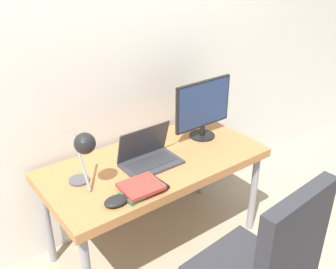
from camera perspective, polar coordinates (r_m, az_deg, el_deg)
wall_back at (r=2.65m, az=-7.41°, el=11.17°), size 8.00×0.05×2.60m
desk at (r=2.60m, az=-1.87°, el=-4.97°), size 1.46×0.71×0.70m
laptop at (r=2.51m, az=-2.81°, el=-3.17°), size 0.37×0.24×0.24m
monitor at (r=2.78m, az=5.11°, el=3.95°), size 0.47×0.19×0.42m
desk_lamp at (r=2.18m, az=-12.10°, el=-2.07°), size 0.12×0.26×0.38m
office_chair at (r=2.04m, az=13.77°, el=-18.49°), size 0.59×0.60×1.09m
book_stack at (r=2.26m, az=-3.87°, el=-7.77°), size 0.27×0.20×0.05m
tv_remote at (r=2.32m, az=-1.78°, el=-7.17°), size 0.04×0.14×0.02m
media_remote at (r=2.34m, az=-1.48°, el=-6.91°), size 0.05×0.17×0.02m
game_controller at (r=2.19m, az=-7.56°, el=-9.54°), size 0.14×0.10×0.04m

